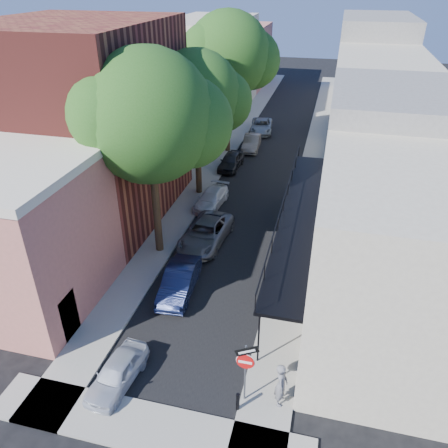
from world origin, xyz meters
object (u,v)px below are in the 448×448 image
Objects in this scene: oak_near at (158,118)px; sign_post at (246,364)px; parked_car_f at (252,143)px; bollard at (238,402)px; oak_far at (234,56)px; oak_mid at (203,97)px; parked_car_c at (206,233)px; parked_car_g at (261,126)px; parked_car_b at (179,281)px; parked_car_a at (117,372)px; pedestrian at (281,384)px; parked_car_d at (211,199)px; parked_car_e at (231,161)px.

sign_post is at bearing -54.91° from oak_near.
bollard is at bearing -83.72° from parked_car_f.
oak_far reaches higher than sign_post.
oak_far reaches higher than oak_mid.
bollard is 0.08× the size of oak_mid.
parked_car_c reaches higher than parked_car_g.
parked_car_g is (1.59, 23.03, -7.23)m from oak_near.
parked_car_b is at bearing -84.58° from oak_far.
parked_car_c is (1.95, -15.76, -7.57)m from oak_far.
oak_far is (-6.51, 26.30, 6.22)m from sign_post.
bollard is 0.19× the size of parked_car_b.
oak_far is at bearing 101.39° from parked_car_c.
bollard is (-0.16, -0.47, -1.52)m from sign_post.
pedestrian reaches higher than parked_car_a.
oak_mid is at bearing 24.25° from pedestrian.
oak_mid is 19.71m from pedestrian.
pedestrian is (6.86, -15.07, 0.51)m from parked_car_d.
bollard is 23.38m from parked_car_e.
parked_car_c is at bearing 92.87° from parked_car_a.
parked_car_e is (-0.22, 6.94, 0.09)m from parked_car_d.
parked_car_d is at bearing -85.57° from parked_car_e.
parked_car_f is 27.60m from pedestrian.
bollard is 4.90m from parked_car_a.
parked_car_c is at bearing -72.97° from parked_car_d.
parked_car_b is 1.06× the size of parked_car_e.
parked_car_g is at bearing 75.33° from oak_far.
oak_near is at bearing 123.12° from bollard.
parked_car_a is at bearing -81.35° from oak_near.
sign_post is 23.00m from parked_car_e.
parked_car_c is at bearing -95.63° from parked_car_g.
parked_car_d is (-5.54, 15.29, -1.46)m from sign_post.
oak_far is 13.46m from parked_car_d.
parked_car_e is (-0.70, 22.57, 0.09)m from parked_car_a.
parked_car_b is at bearing 46.40° from pedestrian.
parked_car_a is 0.81× the size of parked_car_b.
sign_post is at bearing -76.09° from oak_far.
sign_post is 0.29× the size of oak_mid.
parked_car_c reaches higher than parked_car_a.
parked_car_a is (1.45, -26.64, -7.69)m from oak_far.
oak_far reaches higher than parked_car_e.
parked_car_b reaches higher than parked_car_a.
parked_car_f is at bearing 80.57° from oak_mid.
oak_near reaches higher than pedestrian.
parked_car_f is 2.09× the size of pedestrian.
parked_car_b is at bearing -80.10° from oak_mid.
sign_post is 7.42m from parked_car_b.
oak_far is 2.56× the size of parked_car_g.
parked_car_g is 32.71m from pedestrian.
parked_car_a is 6.06m from parked_car_b.
bollard is at bearing -88.33° from parked_car_g.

